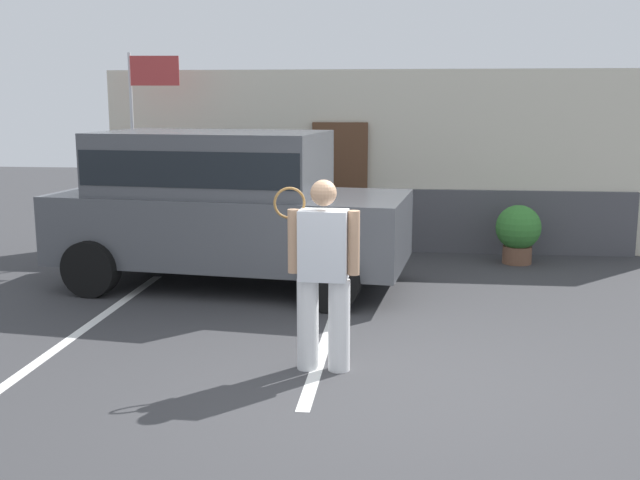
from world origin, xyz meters
name	(u,v)px	position (x,y,z in m)	size (l,w,h in m)	color
ground_plane	(370,383)	(0.00, 0.00, 0.00)	(40.00, 40.00, 0.00)	#38383A
parking_stripe_0	(94,322)	(-3.18, 1.50, 0.00)	(0.12, 4.40, 0.01)	silver
parking_stripe_1	(330,330)	(-0.51, 1.50, 0.00)	(0.12, 4.40, 0.01)	silver
house_frontage	(388,166)	(-0.01, 6.08, 1.38)	(9.35, 0.40, 2.94)	beige
parked_suv	(223,201)	(-2.11, 3.36, 1.15)	(4.78, 2.58, 2.05)	#4C4F54
tennis_player_man	(323,272)	(-0.45, 0.30, 0.92)	(0.79, 0.29, 1.77)	white
potted_plant_by_porch	(518,231)	(1.99, 5.17, 0.50)	(0.68, 0.68, 0.90)	brown
flag_pole	(143,117)	(-3.82, 5.20, 2.19)	(0.80, 0.10, 3.17)	silver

